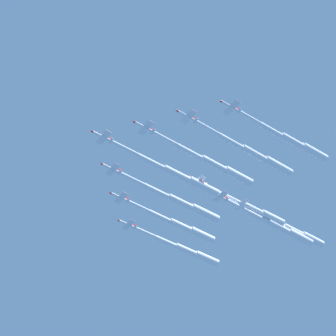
{
  "coord_description": "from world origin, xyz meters",
  "views": [
    {
      "loc": [
        -155.59,
        30.93,
        5.94
      ],
      "look_at": [
        0.0,
        0.0,
        193.9
      ],
      "focal_mm": 62.23,
      "sensor_mm": 36.0,
      "label": 1
    }
  ],
  "objects_px": {
    "jet_starboard_mid": "(182,226)",
    "jet_port_outer": "(294,142)",
    "jet_starboard_outer": "(187,250)",
    "jet_trail_port": "(254,209)",
    "jet_tail_end": "(294,231)",
    "jet_port_mid": "(256,154)",
    "jet_trail_starboard": "(280,227)",
    "jet_starboard_inner": "(182,203)",
    "jet_port_inner": "(215,165)",
    "jet_lead": "(179,175)"
  },
  "relations": [
    {
      "from": "jet_starboard_mid",
      "to": "jet_tail_end",
      "type": "height_order",
      "value": "jet_tail_end"
    },
    {
      "from": "jet_starboard_outer",
      "to": "jet_trail_port",
      "type": "xyz_separation_m",
      "value": [
        -32.16,
        -23.8,
        0.73
      ]
    },
    {
      "from": "jet_port_inner",
      "to": "jet_starboard_inner",
      "type": "xyz_separation_m",
      "value": [
        24.22,
        8.99,
        0.02
      ]
    },
    {
      "from": "jet_trail_starboard",
      "to": "jet_trail_port",
      "type": "bearing_deg",
      "value": 114.47
    },
    {
      "from": "jet_port_inner",
      "to": "jet_trail_port",
      "type": "relative_size",
      "value": 1.11
    },
    {
      "from": "jet_starboard_outer",
      "to": "jet_trail_starboard",
      "type": "distance_m",
      "value": 45.97
    },
    {
      "from": "jet_port_inner",
      "to": "jet_port_outer",
      "type": "height_order",
      "value": "jet_port_outer"
    },
    {
      "from": "jet_port_outer",
      "to": "jet_starboard_mid",
      "type": "bearing_deg",
      "value": 31.58
    },
    {
      "from": "jet_starboard_outer",
      "to": "jet_trail_starboard",
      "type": "bearing_deg",
      "value": -123.93
    },
    {
      "from": "jet_lead",
      "to": "jet_starboard_inner",
      "type": "relative_size",
      "value": 1.02
    },
    {
      "from": "jet_starboard_inner",
      "to": "jet_port_mid",
      "type": "height_order",
      "value": "jet_port_mid"
    },
    {
      "from": "jet_starboard_inner",
      "to": "jet_port_outer",
      "type": "xyz_separation_m",
      "value": [
        -41.07,
        -37.83,
        1.63
      ]
    },
    {
      "from": "jet_port_outer",
      "to": "jet_trail_starboard",
      "type": "height_order",
      "value": "jet_port_outer"
    },
    {
      "from": "jet_port_inner",
      "to": "jet_starboard_outer",
      "type": "distance_m",
      "value": 55.81
    },
    {
      "from": "jet_starboard_inner",
      "to": "jet_trail_starboard",
      "type": "relative_size",
      "value": 1.03
    },
    {
      "from": "jet_trail_starboard",
      "to": "jet_tail_end",
      "type": "bearing_deg",
      "value": -70.3
    },
    {
      "from": "jet_lead",
      "to": "jet_trail_port",
      "type": "xyz_separation_m",
      "value": [
        15.53,
        -37.95,
        2.42
      ]
    },
    {
      "from": "jet_port_outer",
      "to": "jet_port_mid",
      "type": "bearing_deg",
      "value": 54.91
    },
    {
      "from": "jet_port_mid",
      "to": "jet_trail_port",
      "type": "relative_size",
      "value": 1.1
    },
    {
      "from": "jet_trail_port",
      "to": "jet_tail_end",
      "type": "xyz_separation_m",
      "value": [
        9.43,
        -22.45,
        -0.46
      ]
    },
    {
      "from": "jet_port_outer",
      "to": "jet_trail_port",
      "type": "bearing_deg",
      "value": 6.78
    },
    {
      "from": "jet_starboard_mid",
      "to": "jet_trail_starboard",
      "type": "relative_size",
      "value": 0.95
    },
    {
      "from": "jet_lead",
      "to": "jet_port_mid",
      "type": "distance_m",
      "value": 33.51
    },
    {
      "from": "jet_port_mid",
      "to": "jet_starboard_outer",
      "type": "height_order",
      "value": "jet_port_mid"
    },
    {
      "from": "jet_trail_starboard",
      "to": "jet_tail_end",
      "type": "height_order",
      "value": "jet_tail_end"
    },
    {
      "from": "jet_port_mid",
      "to": "jet_tail_end",
      "type": "xyz_separation_m",
      "value": [
        40.64,
        -30.84,
        0.13
      ]
    },
    {
      "from": "jet_starboard_mid",
      "to": "jet_port_outer",
      "type": "bearing_deg",
      "value": -148.42
    },
    {
      "from": "jet_lead",
      "to": "jet_starboard_inner",
      "type": "distance_m",
      "value": 16.86
    },
    {
      "from": "jet_starboard_outer",
      "to": "jet_tail_end",
      "type": "xyz_separation_m",
      "value": [
        -22.73,
        -46.25,
        0.27
      ]
    },
    {
      "from": "jet_starboard_inner",
      "to": "jet_starboard_outer",
      "type": "xyz_separation_m",
      "value": [
        31.58,
        -9.21,
        1.19
      ]
    },
    {
      "from": "jet_port_mid",
      "to": "jet_starboard_outer",
      "type": "bearing_deg",
      "value": 13.67
    },
    {
      "from": "jet_starboard_outer",
      "to": "jet_starboard_inner",
      "type": "bearing_deg",
      "value": 163.74
    },
    {
      "from": "jet_tail_end",
      "to": "jet_port_mid",
      "type": "bearing_deg",
      "value": 142.81
    },
    {
      "from": "jet_port_inner",
      "to": "jet_starboard_inner",
      "type": "distance_m",
      "value": 25.83
    },
    {
      "from": "jet_lead",
      "to": "jet_starboard_mid",
      "type": "relative_size",
      "value": 1.11
    },
    {
      "from": "jet_port_outer",
      "to": "jet_tail_end",
      "type": "distance_m",
      "value": 52.94
    },
    {
      "from": "jet_tail_end",
      "to": "jet_starboard_mid",
      "type": "bearing_deg",
      "value": 82.86
    },
    {
      "from": "jet_lead",
      "to": "jet_starboard_mid",
      "type": "distance_m",
      "value": 32.56
    },
    {
      "from": "jet_lead",
      "to": "jet_tail_end",
      "type": "bearing_deg",
      "value": -67.55
    },
    {
      "from": "jet_lead",
      "to": "jet_tail_end",
      "type": "height_order",
      "value": "jet_tail_end"
    },
    {
      "from": "jet_lead",
      "to": "jet_starboard_inner",
      "type": "height_order",
      "value": "jet_starboard_inner"
    },
    {
      "from": "jet_starboard_mid",
      "to": "jet_port_inner",
      "type": "bearing_deg",
      "value": -171.56
    },
    {
      "from": "jet_trail_starboard",
      "to": "jet_starboard_mid",
      "type": "bearing_deg",
      "value": 77.9
    },
    {
      "from": "jet_lead",
      "to": "jet_trail_starboard",
      "type": "height_order",
      "value": "jet_lead"
    },
    {
      "from": "jet_port_inner",
      "to": "jet_port_mid",
      "type": "bearing_deg",
      "value": -115.84
    },
    {
      "from": "jet_tail_end",
      "to": "jet_trail_port",
      "type": "bearing_deg",
      "value": 112.78
    },
    {
      "from": "jet_trail_port",
      "to": "jet_trail_starboard",
      "type": "bearing_deg",
      "value": -65.53
    },
    {
      "from": "jet_tail_end",
      "to": "jet_lead",
      "type": "bearing_deg",
      "value": 112.45
    },
    {
      "from": "jet_starboard_mid",
      "to": "jet_tail_end",
      "type": "distance_m",
      "value": 52.77
    },
    {
      "from": "jet_port_inner",
      "to": "jet_starboard_outer",
      "type": "xyz_separation_m",
      "value": [
        55.8,
        -0.22,
        1.22
      ]
    }
  ]
}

